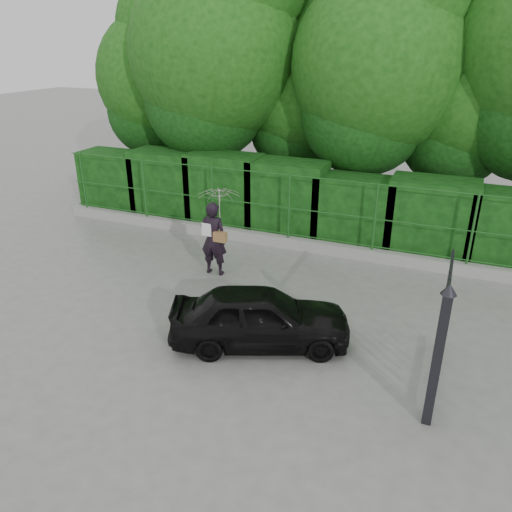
% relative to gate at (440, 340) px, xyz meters
% --- Properties ---
extents(ground, '(80.00, 80.00, 0.00)m').
position_rel_gate_xyz_m(ground, '(-4.60, 0.72, -1.19)').
color(ground, gray).
extents(kerb, '(14.00, 0.25, 0.30)m').
position_rel_gate_xyz_m(kerb, '(-4.60, 5.22, -1.04)').
color(kerb, '#9E9E99').
rests_on(kerb, ground).
extents(fence, '(14.13, 0.06, 1.80)m').
position_rel_gate_xyz_m(fence, '(-4.38, 5.22, 0.01)').
color(fence, '#1E571D').
rests_on(fence, kerb).
extents(hedge, '(14.20, 1.20, 2.21)m').
position_rel_gate_xyz_m(hedge, '(-4.68, 6.22, -0.16)').
color(hedge, black).
rests_on(hedge, ground).
extents(trees, '(17.10, 6.15, 8.08)m').
position_rel_gate_xyz_m(trees, '(-3.46, 8.46, 3.43)').
color(trees, black).
rests_on(trees, ground).
extents(gate, '(0.22, 2.33, 2.36)m').
position_rel_gate_xyz_m(gate, '(0.00, 0.00, 0.00)').
color(gate, black).
rests_on(gate, ground).
extents(woman, '(0.99, 1.01, 2.17)m').
position_rel_gate_xyz_m(woman, '(-5.25, 3.01, 0.23)').
color(woman, black).
rests_on(woman, ground).
extents(car, '(3.63, 2.51, 1.15)m').
position_rel_gate_xyz_m(car, '(-3.15, 0.55, -0.61)').
color(car, black).
rests_on(car, ground).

